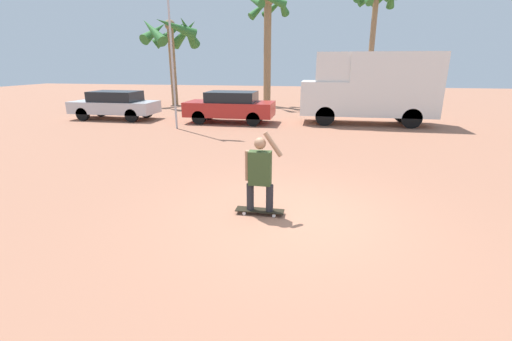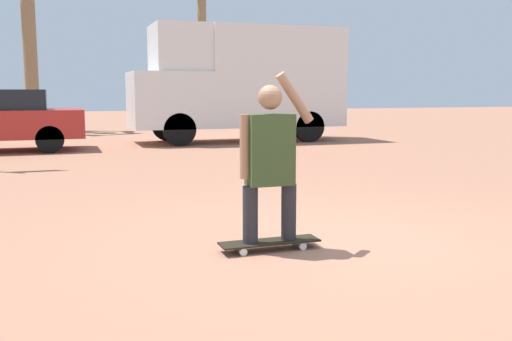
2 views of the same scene
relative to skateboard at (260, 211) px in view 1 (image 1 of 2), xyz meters
name	(u,v)px [view 1 (image 1 of 2)]	position (x,y,z in m)	size (l,w,h in m)	color
ground_plane	(294,217)	(0.66, 0.00, -0.07)	(80.00, 80.00, 0.00)	#A36B51
skateboard	(260,211)	(0.00, 0.00, 0.00)	(0.94, 0.25, 0.08)	black
person_skateboarder	(260,171)	(0.00, 0.00, 0.81)	(0.71, 0.22, 1.55)	#28282D
camper_van	(371,86)	(3.36, 11.27, 1.73)	(6.18, 2.02, 3.31)	black
parked_car_red	(230,106)	(-3.30, 10.46, 0.73)	(4.30, 1.87, 1.51)	black
parked_car_silver	(115,104)	(-9.52, 10.42, 0.70)	(4.41, 1.75, 1.45)	black
palm_tree_near_van	(376,6)	(4.29, 19.68, 6.38)	(3.05, 3.06, 7.85)	#8E704C
palm_tree_center_background	(268,21)	(-2.60, 17.91, 5.38)	(2.95, 3.02, 7.18)	#8E704C
palm_tree_far_left	(171,35)	(-9.04, 17.12, 4.59)	(4.06, 4.16, 5.86)	#8E704C
flagpole	(171,22)	(-5.20, 8.39, 4.39)	(0.95, 0.12, 7.86)	#B7B7BC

